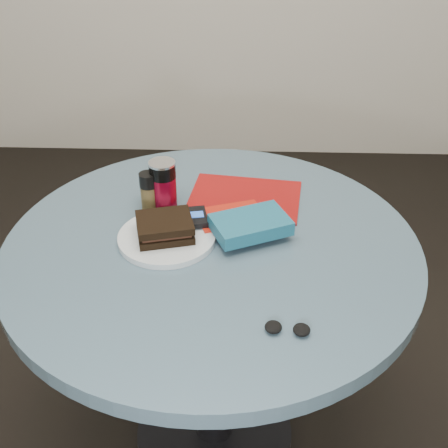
{
  "coord_description": "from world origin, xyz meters",
  "views": [
    {
      "loc": [
        0.07,
        -1.1,
        1.54
      ],
      "look_at": [
        0.03,
        0.0,
        0.8
      ],
      "focal_mm": 45.0,
      "sensor_mm": 36.0,
      "label": 1
    }
  ],
  "objects_px": {
    "plate": "(167,237)",
    "red_book": "(231,217)",
    "pepper_grinder": "(149,191)",
    "magazine": "(245,198)",
    "sandwich": "(165,227)",
    "novel": "(250,225)",
    "soda_can": "(163,184)",
    "table": "(212,293)",
    "headphones": "(287,328)",
    "mp3_player": "(197,217)"
  },
  "relations": [
    {
      "from": "plate",
      "to": "red_book",
      "type": "relative_size",
      "value": 1.43
    },
    {
      "from": "pepper_grinder",
      "to": "magazine",
      "type": "relative_size",
      "value": 0.35
    },
    {
      "from": "pepper_grinder",
      "to": "magazine",
      "type": "height_order",
      "value": "pepper_grinder"
    },
    {
      "from": "sandwich",
      "to": "novel",
      "type": "distance_m",
      "value": 0.2
    },
    {
      "from": "plate",
      "to": "novel",
      "type": "bearing_deg",
      "value": 5.63
    },
    {
      "from": "soda_can",
      "to": "red_book",
      "type": "xyz_separation_m",
      "value": [
        0.18,
        -0.07,
        -0.05
      ]
    },
    {
      "from": "table",
      "to": "sandwich",
      "type": "relative_size",
      "value": 6.56
    },
    {
      "from": "sandwich",
      "to": "plate",
      "type": "bearing_deg",
      "value": 29.29
    },
    {
      "from": "sandwich",
      "to": "soda_can",
      "type": "height_order",
      "value": "soda_can"
    },
    {
      "from": "red_book",
      "to": "headphones",
      "type": "bearing_deg",
      "value": -91.49
    },
    {
      "from": "table",
      "to": "red_book",
      "type": "xyz_separation_m",
      "value": [
        0.04,
        0.09,
        0.18
      ]
    },
    {
      "from": "sandwich",
      "to": "magazine",
      "type": "relative_size",
      "value": 0.52
    },
    {
      "from": "table",
      "to": "pepper_grinder",
      "type": "xyz_separation_m",
      "value": [
        -0.17,
        0.14,
        0.22
      ]
    },
    {
      "from": "novel",
      "to": "headphones",
      "type": "height_order",
      "value": "novel"
    },
    {
      "from": "red_book",
      "to": "headphones",
      "type": "distance_m",
      "value": 0.41
    },
    {
      "from": "mp3_player",
      "to": "pepper_grinder",
      "type": "bearing_deg",
      "value": 149.04
    },
    {
      "from": "headphones",
      "to": "red_book",
      "type": "bearing_deg",
      "value": 107.29
    },
    {
      "from": "sandwich",
      "to": "magazine",
      "type": "height_order",
      "value": "sandwich"
    },
    {
      "from": "sandwich",
      "to": "red_book",
      "type": "height_order",
      "value": "sandwich"
    },
    {
      "from": "soda_can",
      "to": "novel",
      "type": "bearing_deg",
      "value": -31.19
    },
    {
      "from": "table",
      "to": "headphones",
      "type": "distance_m",
      "value": 0.38
    },
    {
      "from": "pepper_grinder",
      "to": "magazine",
      "type": "xyz_separation_m",
      "value": [
        0.25,
        0.06,
        -0.05
      ]
    },
    {
      "from": "sandwich",
      "to": "novel",
      "type": "xyz_separation_m",
      "value": [
        0.2,
        0.02,
        -0.0
      ]
    },
    {
      "from": "mp3_player",
      "to": "sandwich",
      "type": "bearing_deg",
      "value": -137.09
    },
    {
      "from": "sandwich",
      "to": "headphones",
      "type": "distance_m",
      "value": 0.41
    },
    {
      "from": "red_book",
      "to": "magazine",
      "type": "bearing_deg",
      "value": 53.94
    },
    {
      "from": "soda_can",
      "to": "magazine",
      "type": "relative_size",
      "value": 0.44
    },
    {
      "from": "pepper_grinder",
      "to": "mp3_player",
      "type": "bearing_deg",
      "value": -30.96
    },
    {
      "from": "magazine",
      "to": "sandwich",
      "type": "bearing_deg",
      "value": -125.76
    },
    {
      "from": "red_book",
      "to": "novel",
      "type": "relative_size",
      "value": 0.93
    },
    {
      "from": "red_book",
      "to": "novel",
      "type": "bearing_deg",
      "value": -72.53
    },
    {
      "from": "table",
      "to": "pepper_grinder",
      "type": "distance_m",
      "value": 0.31
    },
    {
      "from": "soda_can",
      "to": "red_book",
      "type": "height_order",
      "value": "soda_can"
    },
    {
      "from": "table",
      "to": "sandwich",
      "type": "distance_m",
      "value": 0.23
    },
    {
      "from": "plate",
      "to": "mp3_player",
      "type": "xyz_separation_m",
      "value": [
        0.07,
        0.06,
        0.02
      ]
    },
    {
      "from": "red_book",
      "to": "headphones",
      "type": "height_order",
      "value": "same"
    },
    {
      "from": "plate",
      "to": "pepper_grinder",
      "type": "xyz_separation_m",
      "value": [
        -0.06,
        0.14,
        0.05
      ]
    },
    {
      "from": "magazine",
      "to": "novel",
      "type": "relative_size",
      "value": 1.64
    },
    {
      "from": "mp3_player",
      "to": "soda_can",
      "type": "bearing_deg",
      "value": 135.44
    },
    {
      "from": "plate",
      "to": "headphones",
      "type": "height_order",
      "value": "headphones"
    },
    {
      "from": "plate",
      "to": "magazine",
      "type": "height_order",
      "value": "plate"
    },
    {
      "from": "soda_can",
      "to": "mp3_player",
      "type": "bearing_deg",
      "value": -44.56
    },
    {
      "from": "mp3_player",
      "to": "headphones",
      "type": "bearing_deg",
      "value": -60.84
    },
    {
      "from": "sandwich",
      "to": "novel",
      "type": "relative_size",
      "value": 0.85
    },
    {
      "from": "pepper_grinder",
      "to": "novel",
      "type": "distance_m",
      "value": 0.29
    },
    {
      "from": "soda_can",
      "to": "novel",
      "type": "height_order",
      "value": "soda_can"
    },
    {
      "from": "table",
      "to": "magazine",
      "type": "relative_size",
      "value": 3.41
    },
    {
      "from": "magazine",
      "to": "headphones",
      "type": "bearing_deg",
      "value": -72.7
    },
    {
      "from": "sandwich",
      "to": "pepper_grinder",
      "type": "distance_m",
      "value": 0.16
    },
    {
      "from": "table",
      "to": "red_book",
      "type": "relative_size",
      "value": 6.05
    }
  ]
}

